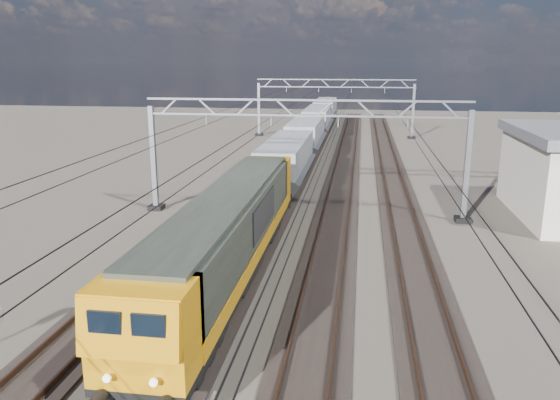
# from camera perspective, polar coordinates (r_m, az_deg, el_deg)

# --- Properties ---
(ground) EXTENTS (160.00, 160.00, 0.00)m
(ground) POSITION_cam_1_polar(r_m,az_deg,el_deg) (29.97, 1.64, -3.71)
(ground) COLOR black
(ground) RESTS_ON ground
(track_outer_west) EXTENTS (2.60, 140.00, 0.30)m
(track_outer_west) POSITION_cam_1_polar(r_m,az_deg,el_deg) (31.19, -9.39, -3.03)
(track_outer_west) COLOR black
(track_outer_west) RESTS_ON ground
(track_loco) EXTENTS (2.60, 140.00, 0.30)m
(track_loco) POSITION_cam_1_polar(r_m,az_deg,el_deg) (30.24, -2.14, -3.41)
(track_loco) COLOR black
(track_loco) RESTS_ON ground
(track_inner_east) EXTENTS (2.60, 140.00, 0.30)m
(track_inner_east) POSITION_cam_1_polar(r_m,az_deg,el_deg) (29.79, 5.47, -3.74)
(track_inner_east) COLOR black
(track_inner_east) RESTS_ON ground
(track_outer_east) EXTENTS (2.60, 140.00, 0.30)m
(track_outer_east) POSITION_cam_1_polar(r_m,az_deg,el_deg) (29.88, 13.17, -4.01)
(track_outer_east) COLOR black
(track_outer_east) RESTS_ON ground
(catenary_gantry_mid) EXTENTS (19.90, 0.90, 7.11)m
(catenary_gantry_mid) POSITION_cam_1_polar(r_m,az_deg,el_deg) (32.91, 2.52, 4.92)
(catenary_gantry_mid) COLOR gray
(catenary_gantry_mid) RESTS_ON ground
(catenary_gantry_far) EXTENTS (19.90, 0.90, 7.11)m
(catenary_gantry_far) POSITION_cam_1_polar(r_m,az_deg,el_deg) (68.59, 5.72, 9.79)
(catenary_gantry_far) COLOR gray
(catenary_gantry_far) RESTS_ON ground
(overhead_wires) EXTENTS (12.03, 140.00, 0.53)m
(overhead_wires) POSITION_cam_1_polar(r_m,az_deg,el_deg) (36.62, 3.22, 8.79)
(overhead_wires) COLOR black
(overhead_wires) RESTS_ON ground
(locomotive) EXTENTS (2.76, 21.10, 3.62)m
(locomotive) POSITION_cam_1_polar(r_m,az_deg,el_deg) (23.03, -5.38, -3.32)
(locomotive) COLOR black
(locomotive) RESTS_ON ground
(hopper_wagon_lead) EXTENTS (3.38, 13.00, 3.25)m
(hopper_wagon_lead) POSITION_cam_1_polar(r_m,az_deg,el_deg) (39.98, 0.64, 4.19)
(hopper_wagon_lead) COLOR black
(hopper_wagon_lead) RESTS_ON ground
(hopper_wagon_mid) EXTENTS (3.38, 13.00, 3.25)m
(hopper_wagon_mid) POSITION_cam_1_polar(r_m,az_deg,el_deg) (53.92, 2.72, 6.82)
(hopper_wagon_mid) COLOR black
(hopper_wagon_mid) RESTS_ON ground
(hopper_wagon_third) EXTENTS (3.38, 13.00, 3.25)m
(hopper_wagon_third) POSITION_cam_1_polar(r_m,az_deg,el_deg) (67.97, 3.95, 8.37)
(hopper_wagon_third) COLOR black
(hopper_wagon_third) RESTS_ON ground
(hopper_wagon_fourth) EXTENTS (3.38, 13.00, 3.25)m
(hopper_wagon_fourth) POSITION_cam_1_polar(r_m,az_deg,el_deg) (82.07, 4.76, 9.38)
(hopper_wagon_fourth) COLOR black
(hopper_wagon_fourth) RESTS_ON ground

